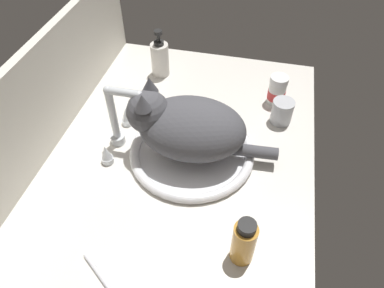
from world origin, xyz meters
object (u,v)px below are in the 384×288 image
(soap_pump_bottle, at_px, (160,58))
(faucet, at_px, (117,122))
(cat, at_px, (184,126))
(sink_basin, at_px, (192,152))
(amber_bottle, at_px, (244,242))
(pill_bottle, at_px, (277,91))
(metal_jar, at_px, (282,112))
(toothbrush, at_px, (107,285))

(soap_pump_bottle, bearing_deg, faucet, 177.37)
(cat, relative_size, soap_pump_bottle, 2.44)
(sink_basin, xyz_separation_m, amber_bottle, (-0.26, -0.17, 0.05))
(pill_bottle, distance_m, soap_pump_bottle, 0.39)
(faucet, relative_size, soap_pump_bottle, 1.20)
(amber_bottle, bearing_deg, sink_basin, 32.84)
(pill_bottle, bearing_deg, soap_pump_bottle, 80.61)
(metal_jar, height_order, soap_pump_bottle, soap_pump_bottle)
(faucet, xyz_separation_m, cat, (-0.00, -0.18, 0.03))
(faucet, relative_size, toothbrush, 1.38)
(metal_jar, relative_size, soap_pump_bottle, 0.46)
(sink_basin, distance_m, pill_bottle, 0.34)
(pill_bottle, relative_size, toothbrush, 0.68)
(amber_bottle, bearing_deg, cat, 36.12)
(soap_pump_bottle, xyz_separation_m, toothbrush, (-0.72, -0.10, -0.05))
(sink_basin, relative_size, soap_pump_bottle, 2.08)
(sink_basin, relative_size, metal_jar, 4.58)
(faucet, height_order, amber_bottle, faucet)
(pill_bottle, bearing_deg, toothbrush, 156.52)
(pill_bottle, bearing_deg, faucet, 124.08)
(sink_basin, relative_size, pill_bottle, 3.55)
(cat, height_order, toothbrush, cat)
(metal_jar, distance_m, toothbrush, 0.64)
(toothbrush, bearing_deg, soap_pump_bottle, 8.06)
(soap_pump_bottle, relative_size, toothbrush, 1.15)
(toothbrush, bearing_deg, cat, -9.40)
(cat, relative_size, toothbrush, 2.81)
(faucet, distance_m, soap_pump_bottle, 0.33)
(cat, xyz_separation_m, amber_bottle, (-0.26, -0.19, -0.04))
(faucet, relative_size, amber_bottle, 1.51)
(sink_basin, height_order, toothbrush, sink_basin)
(amber_bottle, bearing_deg, toothbrush, 116.50)
(toothbrush, bearing_deg, amber_bottle, -63.50)
(amber_bottle, height_order, toothbrush, amber_bottle)
(metal_jar, bearing_deg, faucet, 113.84)
(pill_bottle, height_order, soap_pump_bottle, soap_pump_bottle)
(metal_jar, relative_size, amber_bottle, 0.58)
(cat, distance_m, amber_bottle, 0.32)
(metal_jar, bearing_deg, cat, 127.83)
(sink_basin, relative_size, faucet, 1.74)
(pill_bottle, bearing_deg, metal_jar, -166.14)
(toothbrush, bearing_deg, faucet, 17.00)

